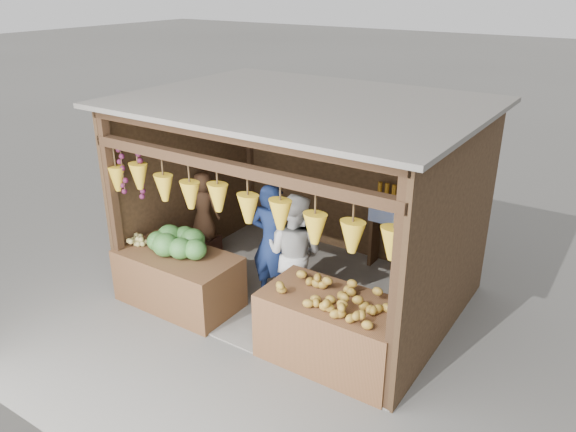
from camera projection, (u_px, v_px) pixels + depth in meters
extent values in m
plane|color=#514F49|center=(301.00, 291.00, 7.79)|extent=(80.00, 80.00, 0.00)
cube|color=slate|center=(301.00, 291.00, 7.79)|extent=(4.00, 3.00, 0.02)
cube|color=black|center=(355.00, 174.00, 8.43)|extent=(4.00, 0.06, 2.60)
cube|color=black|center=(188.00, 177.00, 8.30)|extent=(0.06, 3.00, 2.60)
cube|color=black|center=(453.00, 242.00, 6.26)|extent=(0.06, 3.00, 2.60)
cube|color=#605B54|center=(303.00, 102.00, 6.76)|extent=(4.30, 3.30, 0.06)
cube|color=black|center=(114.00, 208.00, 7.16)|extent=(0.11, 0.11, 2.60)
cube|color=black|center=(396.00, 296.00, 5.19)|extent=(0.11, 0.11, 2.60)
cube|color=black|center=(250.00, 154.00, 9.37)|extent=(0.11, 0.11, 2.60)
cube|color=black|center=(484.00, 201.00, 7.40)|extent=(0.11, 0.11, 2.60)
cube|color=black|center=(229.00, 167.00, 5.82)|extent=(4.00, 0.12, 0.12)
cube|color=black|center=(228.00, 136.00, 5.69)|extent=(4.00, 0.12, 0.12)
cube|color=#382314|center=(415.00, 208.00, 7.84)|extent=(1.25, 0.30, 0.05)
cube|color=#382314|center=(374.00, 232.00, 8.34)|extent=(0.05, 0.28, 1.05)
cube|color=#382314|center=(452.00, 252.00, 7.75)|extent=(0.05, 0.28, 1.05)
cube|color=blue|center=(410.00, 220.00, 7.77)|extent=(1.25, 0.02, 0.30)
cube|color=#462C17|center=(179.00, 279.00, 7.38)|extent=(1.62, 0.85, 0.73)
cube|color=#53351B|center=(333.00, 331.00, 6.23)|extent=(1.61, 0.85, 0.81)
cube|color=black|center=(206.00, 247.00, 8.69)|extent=(0.36, 0.36, 0.33)
imported|color=#14224C|center=(272.00, 243.00, 7.31)|extent=(0.62, 0.42, 1.65)
imported|color=silver|center=(294.00, 253.00, 7.12)|extent=(0.81, 0.66, 1.59)
imported|color=#543621|center=(204.00, 206.00, 8.42)|extent=(0.51, 0.33, 1.04)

